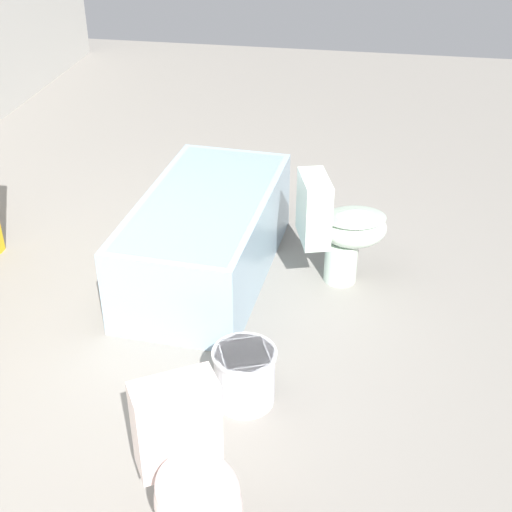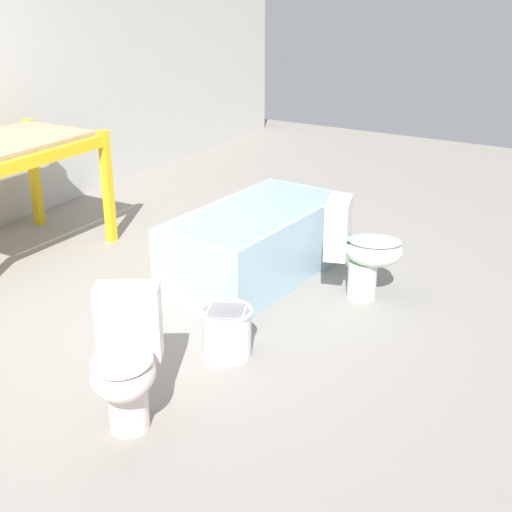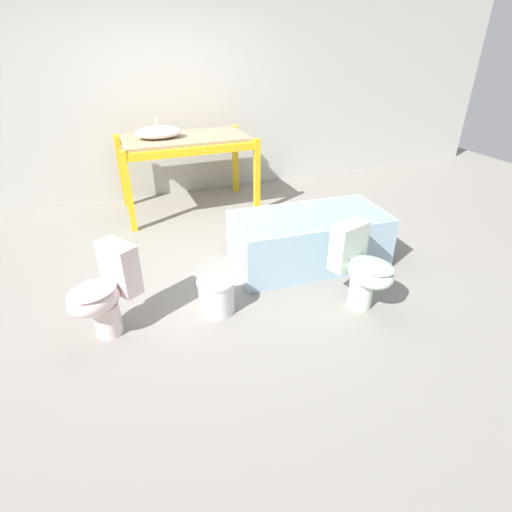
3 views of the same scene
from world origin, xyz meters
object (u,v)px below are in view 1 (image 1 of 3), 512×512
bathtub_main (206,231)px  bucket_white (245,375)px  toilet_near (339,228)px  toilet_far (190,480)px

bathtub_main → bucket_white: 1.20m
bathtub_main → toilet_near: size_ratio=2.17×
bucket_white → bathtub_main: bearing=22.2°
bathtub_main → toilet_near: 0.81m
bathtub_main → toilet_far: 2.00m
bucket_white → toilet_near: bearing=-17.2°
toilet_near → toilet_far: size_ratio=1.00×
bathtub_main → bucket_white: size_ratio=4.90×
toilet_far → bucket_white: size_ratio=2.25×
bathtub_main → bucket_white: bathtub_main is taller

